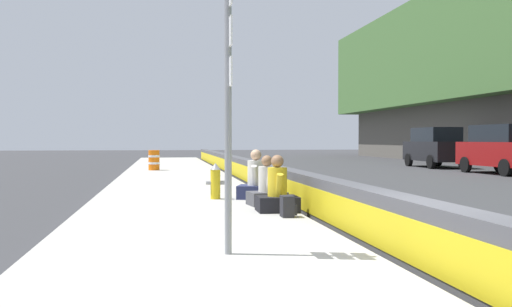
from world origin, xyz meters
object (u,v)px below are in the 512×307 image
Objects in this scene: route_sign_post at (229,89)px; seated_person_rear at (256,183)px; seated_person_foreground at (277,194)px; parked_car_fourth at (503,148)px; construction_barrel at (154,160)px; parked_car_midline at (435,147)px; seated_person_middle at (267,190)px; fire_hydrant at (215,181)px; backpack at (288,207)px.

route_sign_post is 7.00m from seated_person_rear.
parked_car_fourth is (12.69, -13.17, 0.69)m from seated_person_foreground.
seated_person_rear is at bearing 0.48° from seated_person_foreground.
construction_barrel is 16.08m from parked_car_midline.
seated_person_rear is 1.27× the size of construction_barrel.
route_sign_post is at bearing 164.42° from seated_person_middle.
fire_hydrant is at bearing 125.40° from parked_car_fourth.
parked_car_fourth is (-3.42, -15.88, 0.56)m from construction_barrel.
seated_person_middle is 15.23m from construction_barrel.
route_sign_post is 0.74× the size of parked_car_fourth.
route_sign_post is at bearing 167.76° from seated_person_rear.
seated_person_rear reaches higher than seated_person_foreground.
backpack is 18.89m from parked_car_fourth.
seated_person_rear is at bearing 127.56° from parked_car_fourth.
fire_hydrant is at bearing -3.79° from route_sign_post.
seated_person_middle is 2.76× the size of backpack.
backpack is (3.25, -1.49, -1.90)m from route_sign_post.
route_sign_post is 22.29m from parked_car_fourth.
seated_person_middle is 1.97m from backpack.
parked_car_fourth is at bearing -41.09° from route_sign_post.
parked_car_fourth is at bearing -54.60° from fire_hydrant.
construction_barrel is at bearing 9.53° from seated_person_foreground.
backpack is (-3.39, -0.05, -0.18)m from seated_person_rear.
fire_hydrant is at bearing 139.51° from parked_car_midline.
backpack is at bearing -178.92° from seated_person_middle.
seated_person_foreground is 18.30m from parked_car_fourth.
construction_barrel is at bearing 3.52° from route_sign_post.
seated_person_foreground reaches higher than fire_hydrant.
seated_person_foreground is 0.95× the size of seated_person_rear.
route_sign_post is 0.74× the size of parked_car_midline.
construction_barrel is (13.57, 2.68, 0.10)m from seated_person_rear.
seated_person_foreground is (4.09, -1.46, -1.74)m from route_sign_post.
seated_person_rear is (6.63, -1.44, -1.71)m from route_sign_post.
route_sign_post is at bearing 138.91° from parked_car_fourth.
backpack is at bearing -163.16° from fire_hydrant.
parked_car_fourth is at bearing -102.15° from construction_barrel.
seated_person_middle reaches higher than construction_barrel.
seated_person_rear is at bearing -93.58° from fire_hydrant.
route_sign_post is 3.26× the size of seated_person_middle.
seated_person_rear reaches higher than backpack.
fire_hydrant is 0.77× the size of seated_person_foreground.
seated_person_foreground is 16.33m from construction_barrel.
seated_person_rear is 3.03× the size of backpack.
seated_person_foreground is at bearing 133.93° from parked_car_fourth.
seated_person_rear is 0.25× the size of parked_car_fourth.
parked_car_fourth is at bearing -179.21° from parked_car_midline.
construction_barrel is at bearing 7.12° from fire_hydrant.
route_sign_post reaches higher than parked_car_midline.
route_sign_post is 9.00× the size of backpack.
parked_car_midline is at bearing -36.02° from seated_person_middle.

